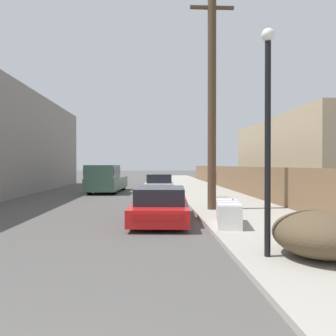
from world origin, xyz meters
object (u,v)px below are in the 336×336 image
object	(u,v)px
pickup_truck	(106,179)
street_lamp	(268,124)
parked_sports_car_red	(161,205)
brush_pile	(320,234)
pedestrian	(213,182)
discarded_fridge	(228,213)
car_parked_mid	(159,185)
utility_pole	(212,95)

from	to	relation	value
pickup_truck	street_lamp	bearing A→B (deg)	112.23
parked_sports_car_red	pickup_truck	world-z (taller)	pickup_truck
brush_pile	pedestrian	distance (m)	12.03
parked_sports_car_red	pedestrian	distance (m)	7.76
discarded_fridge	street_lamp	distance (m)	4.09
pickup_truck	parked_sports_car_red	bearing A→B (deg)	110.53
car_parked_mid	brush_pile	xyz separation A→B (m)	(2.92, -14.45, -0.06)
utility_pole	parked_sports_car_red	bearing A→B (deg)	-135.66
utility_pole	pickup_truck	bearing A→B (deg)	120.77
pickup_truck	brush_pile	world-z (taller)	pickup_truck
street_lamp	pickup_truck	bearing A→B (deg)	108.63
parked_sports_car_red	utility_pole	world-z (taller)	utility_pole
car_parked_mid	utility_pole	size ratio (longest dim) A/B	0.48
brush_pile	street_lamp	bearing A→B (deg)	174.86
discarded_fridge	pedestrian	xyz separation A→B (m)	(1.13, 8.54, 0.49)
discarded_fridge	street_lamp	size ratio (longest dim) A/B	0.42
parked_sports_car_red	brush_pile	xyz separation A→B (m)	(3.04, -4.93, 0.03)
parked_sports_car_red	street_lamp	distance (m)	5.69
parked_sports_car_red	street_lamp	bearing A→B (deg)	-63.58
brush_pile	pedestrian	bearing A→B (deg)	89.52
parked_sports_car_red	car_parked_mid	world-z (taller)	car_parked_mid
discarded_fridge	street_lamp	xyz separation A→B (m)	(0.01, -3.39, 2.29)
car_parked_mid	pedestrian	xyz separation A→B (m)	(3.02, -2.43, 0.32)
parked_sports_car_red	car_parked_mid	bearing A→B (deg)	93.09
street_lamp	utility_pole	bearing A→B (deg)	88.89
street_lamp	brush_pile	size ratio (longest dim) A/B	2.30
pickup_truck	street_lamp	distance (m)	17.54
car_parked_mid	brush_pile	distance (m)	14.75
car_parked_mid	street_lamp	bearing A→B (deg)	-81.07
utility_pole	car_parked_mid	bearing A→B (deg)	105.30
discarded_fridge	brush_pile	size ratio (longest dim) A/B	0.97
car_parked_mid	brush_pile	bearing A→B (deg)	-77.16
pedestrian	parked_sports_car_red	bearing A→B (deg)	-113.91
utility_pole	pedestrian	distance (m)	6.36
brush_pile	parked_sports_car_red	bearing A→B (deg)	121.67
car_parked_mid	street_lamp	distance (m)	14.64
parked_sports_car_red	car_parked_mid	size ratio (longest dim) A/B	1.08
pickup_truck	brush_pile	size ratio (longest dim) A/B	3.04
pedestrian	utility_pole	bearing A→B (deg)	-101.26
utility_pole	street_lamp	distance (m)	7.23
car_parked_mid	parked_sports_car_red	bearing A→B (deg)	-89.31
brush_pile	pedestrian	world-z (taller)	pedestrian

